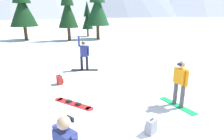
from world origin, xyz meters
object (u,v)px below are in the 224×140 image
Objects in this scene: snowboarder_background at (84,55)px; pine_tree_twin at (87,17)px; snowboarder_midground at (180,83)px; pine_tree_broad at (67,7)px; backpack_red at (60,80)px; pine_tree_leaning at (22,5)px; loose_snowboard_near_left at (73,104)px; pine_tree_young at (97,4)px; backpack_grey at (151,127)px.

pine_tree_twin is at bearing 96.11° from snowboarder_background.
pine_tree_broad reaches higher than snowboarder_midground.
pine_tree_leaning is (-7.84, 14.57, 3.85)m from backpack_red.
pine_tree_broad is at bearing 114.59° from snowboarder_midground.
backpack_red is at bearing -87.45° from pine_tree_twin.
pine_tree_leaning reaches higher than loose_snowboard_near_left.
pine_tree_twin is (-1.68, 15.73, 1.59)m from snowboarder_background.
snowboarder_midground is 0.25× the size of pine_tree_broad.
pine_tree_leaning is at bearing 118.11° from loose_snowboard_near_left.
snowboarder_midground reaches higher than loose_snowboard_near_left.
pine_tree_young is at bearing 103.32° from snowboarder_midground.
backpack_red is at bearing 116.94° from loose_snowboard_near_left.
snowboarder_background is (-4.08, 4.50, 0.04)m from snowboarder_midground.
pine_tree_young is (-0.12, 13.22, 3.21)m from snowboarder_background.
backpack_grey is (2.75, -6.16, -0.74)m from snowboarder_background.
backpack_red is at bearing -111.09° from snowboarder_background.
pine_tree_broad is at bearing -114.47° from pine_tree_twin.
loose_snowboard_near_left is (-3.91, 0.15, -0.89)m from snowboarder_midground.
pine_tree_leaning is at bearing 125.36° from snowboarder_background.
pine_tree_leaning reaches higher than pine_tree_twin.
loose_snowboard_near_left is 19.29m from pine_tree_leaning.
pine_tree_broad is 5.31m from pine_tree_leaning.
snowboarder_midground is at bearing -74.10° from pine_tree_twin.
backpack_red is 0.06× the size of pine_tree_leaning.
backpack_red is at bearing 133.14° from backpack_grey.
backpack_grey is 0.07× the size of pine_tree_broad.
backpack_red is 0.06× the size of pine_tree_young.
snowboarder_midground is at bearing -65.41° from pine_tree_broad.
snowboarder_background is at bearing -89.49° from pine_tree_young.
snowboarder_midground is 0.86× the size of snowboarder_background.
pine_tree_broad is (-7.51, 16.40, 2.87)m from snowboarder_midground.
pine_tree_young is 3.37m from pine_tree_twin.
pine_tree_leaning is at bearing 118.28° from backpack_red.
backpack_grey is at bearing -78.54° from pine_tree_twin.
backpack_red reaches higher than loose_snowboard_near_left.
pine_tree_broad is at bearing 108.89° from backpack_grey.
snowboarder_midground is at bearing -24.08° from backpack_red.
snowboarder_midground reaches higher than backpack_grey.
pine_tree_young is (-4.20, 17.72, 3.25)m from snowboarder_midground.
pine_tree_twin reaches higher than backpack_red.
pine_tree_twin is (7.03, 3.45, -1.52)m from pine_tree_leaning.
backpack_grey is (-1.32, -1.66, -0.70)m from snowboarder_midground.
snowboarder_background is 15.38m from pine_tree_leaning.
pine_tree_twin is at bearing 121.97° from pine_tree_young.
loose_snowboard_near_left is at bearing -61.89° from pine_tree_leaning.
snowboarder_midground is 4.01m from loose_snowboard_near_left.
pine_tree_leaning is (-5.29, 0.39, 0.28)m from pine_tree_broad.
pine_tree_leaning is 1.59× the size of pine_tree_twin.
pine_tree_leaning is at bearing 175.83° from pine_tree_broad.
snowboarder_background is 0.29× the size of pine_tree_broad.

